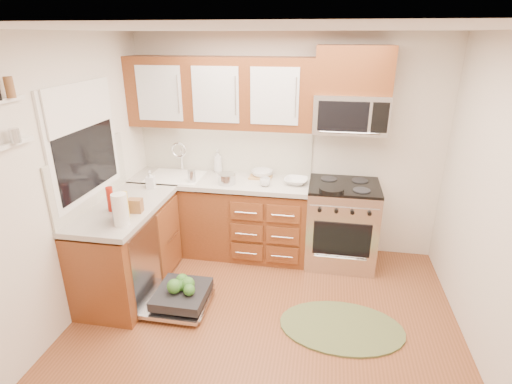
% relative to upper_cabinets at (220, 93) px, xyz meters
% --- Properties ---
extents(floor, '(3.50, 3.50, 0.00)m').
position_rel_upper_cabinets_xyz_m(floor, '(0.73, -1.57, -1.88)').
color(floor, brown).
rests_on(floor, ground).
extents(ceiling, '(3.50, 3.50, 0.00)m').
position_rel_upper_cabinets_xyz_m(ceiling, '(0.73, -1.57, 0.62)').
color(ceiling, white).
rests_on(ceiling, ground).
extents(wall_back, '(3.50, 0.04, 2.50)m').
position_rel_upper_cabinets_xyz_m(wall_back, '(0.73, 0.18, -0.62)').
color(wall_back, silver).
rests_on(wall_back, ground).
extents(wall_left, '(0.04, 3.50, 2.50)m').
position_rel_upper_cabinets_xyz_m(wall_left, '(-1.02, -1.57, -0.62)').
color(wall_left, silver).
rests_on(wall_left, ground).
extents(base_cabinet_back, '(2.05, 0.60, 0.85)m').
position_rel_upper_cabinets_xyz_m(base_cabinet_back, '(0.00, -0.12, -1.45)').
color(base_cabinet_back, '#603115').
rests_on(base_cabinet_back, ground).
extents(base_cabinet_left, '(0.60, 1.25, 0.85)m').
position_rel_upper_cabinets_xyz_m(base_cabinet_left, '(-0.72, -1.05, -1.45)').
color(base_cabinet_left, '#603115').
rests_on(base_cabinet_left, ground).
extents(countertop_back, '(2.07, 0.64, 0.05)m').
position_rel_upper_cabinets_xyz_m(countertop_back, '(0.00, -0.14, -0.97)').
color(countertop_back, '#AFA9A0').
rests_on(countertop_back, base_cabinet_back).
extents(countertop_left, '(0.64, 1.27, 0.05)m').
position_rel_upper_cabinets_xyz_m(countertop_left, '(-0.71, -1.05, -0.97)').
color(countertop_left, '#AFA9A0').
rests_on(countertop_left, base_cabinet_left).
extents(backsplash_back, '(2.05, 0.02, 0.57)m').
position_rel_upper_cabinets_xyz_m(backsplash_back, '(0.00, 0.16, -0.67)').
color(backsplash_back, silver).
rests_on(backsplash_back, ground).
extents(backsplash_left, '(0.02, 1.25, 0.57)m').
position_rel_upper_cabinets_xyz_m(backsplash_left, '(-1.01, -1.05, -0.67)').
color(backsplash_left, silver).
rests_on(backsplash_left, ground).
extents(upper_cabinets, '(2.05, 0.35, 0.75)m').
position_rel_upper_cabinets_xyz_m(upper_cabinets, '(0.00, 0.00, 0.00)').
color(upper_cabinets, '#603115').
rests_on(upper_cabinets, ground).
extents(cabinet_over_mw, '(0.76, 0.35, 0.47)m').
position_rel_upper_cabinets_xyz_m(cabinet_over_mw, '(1.41, 0.00, 0.26)').
color(cabinet_over_mw, '#603115').
rests_on(cabinet_over_mw, ground).
extents(range, '(0.76, 0.64, 0.95)m').
position_rel_upper_cabinets_xyz_m(range, '(1.41, -0.15, -1.40)').
color(range, silver).
rests_on(range, ground).
extents(microwave, '(0.76, 0.38, 0.40)m').
position_rel_upper_cabinets_xyz_m(microwave, '(1.41, -0.02, -0.18)').
color(microwave, silver).
rests_on(microwave, ground).
extents(sink, '(0.62, 0.50, 0.26)m').
position_rel_upper_cabinets_xyz_m(sink, '(-0.52, -0.16, -1.07)').
color(sink, white).
rests_on(sink, ground).
extents(dishwasher, '(0.70, 0.60, 0.20)m').
position_rel_upper_cabinets_xyz_m(dishwasher, '(-0.13, -1.27, -1.77)').
color(dishwasher, silver).
rests_on(dishwasher, ground).
extents(window, '(0.03, 1.05, 1.05)m').
position_rel_upper_cabinets_xyz_m(window, '(-1.01, -1.07, -0.32)').
color(window, white).
rests_on(window, ground).
extents(window_blind, '(0.02, 0.96, 0.40)m').
position_rel_upper_cabinets_xyz_m(window_blind, '(-0.98, -1.07, 0.00)').
color(window_blind, white).
rests_on(window_blind, ground).
extents(shelf_upper, '(0.04, 0.40, 0.03)m').
position_rel_upper_cabinets_xyz_m(shelf_upper, '(-0.99, -1.92, 0.17)').
color(shelf_upper, white).
rests_on(shelf_upper, ground).
extents(shelf_lower, '(0.04, 0.40, 0.03)m').
position_rel_upper_cabinets_xyz_m(shelf_lower, '(-0.99, -1.92, -0.12)').
color(shelf_lower, white).
rests_on(shelf_lower, ground).
extents(rug, '(1.29, 1.04, 0.02)m').
position_rel_upper_cabinets_xyz_m(rug, '(1.42, -1.32, -1.86)').
color(rug, '#60683B').
rests_on(rug, ground).
extents(skillet, '(0.32, 0.32, 0.05)m').
position_rel_upper_cabinets_xyz_m(skillet, '(1.26, -0.40, -0.90)').
color(skillet, black).
rests_on(skillet, range).
extents(stock_pot, '(0.23, 0.23, 0.12)m').
position_rel_upper_cabinets_xyz_m(stock_pot, '(0.12, -0.28, -0.89)').
color(stock_pot, silver).
rests_on(stock_pot, countertop_back).
extents(cutting_board, '(0.26, 0.17, 0.02)m').
position_rel_upper_cabinets_xyz_m(cutting_board, '(0.46, -0.02, -0.94)').
color(cutting_board, '#A47F4B').
rests_on(cutting_board, countertop_back).
extents(canister, '(0.11, 0.11, 0.14)m').
position_rel_upper_cabinets_xyz_m(canister, '(-0.27, -0.30, -0.88)').
color(canister, silver).
rests_on(canister, countertop_back).
extents(paper_towel_roll, '(0.16, 0.16, 0.29)m').
position_rel_upper_cabinets_xyz_m(paper_towel_roll, '(-0.52, -1.43, -0.81)').
color(paper_towel_roll, white).
rests_on(paper_towel_roll, countertop_left).
extents(mustard_bottle, '(0.10, 0.10, 0.24)m').
position_rel_upper_cabinets_xyz_m(mustard_bottle, '(-0.57, -1.29, -0.83)').
color(mustard_bottle, gold).
rests_on(mustard_bottle, countertop_left).
extents(red_bottle, '(0.06, 0.06, 0.23)m').
position_rel_upper_cabinets_xyz_m(red_bottle, '(-0.77, -1.17, -0.83)').
color(red_bottle, '#A21A0D').
rests_on(red_bottle, countertop_left).
extents(wooden_box, '(0.14, 0.11, 0.13)m').
position_rel_upper_cabinets_xyz_m(wooden_box, '(-0.53, -1.16, -0.89)').
color(wooden_box, brown).
rests_on(wooden_box, countertop_left).
extents(blue_carton, '(0.10, 0.08, 0.14)m').
position_rel_upper_cabinets_xyz_m(blue_carton, '(-0.59, -1.36, -0.88)').
color(blue_carton, '#2469AA').
rests_on(blue_carton, countertop_left).
extents(bowl_a, '(0.28, 0.28, 0.06)m').
position_rel_upper_cabinets_xyz_m(bowl_a, '(0.88, -0.14, -0.92)').
color(bowl_a, '#999999').
rests_on(bowl_a, countertop_back).
extents(bowl_b, '(0.26, 0.26, 0.08)m').
position_rel_upper_cabinets_xyz_m(bowl_b, '(0.47, 0.03, -0.91)').
color(bowl_b, '#999999').
rests_on(bowl_b, countertop_back).
extents(cup, '(0.13, 0.13, 0.09)m').
position_rel_upper_cabinets_xyz_m(cup, '(0.55, -0.27, -0.90)').
color(cup, '#999999').
rests_on(cup, countertop_back).
extents(soap_bottle_a, '(0.11, 0.11, 0.27)m').
position_rel_upper_cabinets_xyz_m(soap_bottle_a, '(-0.08, 0.10, -0.82)').
color(soap_bottle_a, '#999999').
rests_on(soap_bottle_a, countertop_back).
extents(soap_bottle_b, '(0.10, 0.10, 0.19)m').
position_rel_upper_cabinets_xyz_m(soap_bottle_b, '(-0.65, -0.54, -0.86)').
color(soap_bottle_b, '#999999').
rests_on(soap_bottle_b, countertop_left).
extents(soap_bottle_c, '(0.17, 0.17, 0.19)m').
position_rel_upper_cabinets_xyz_m(soap_bottle_c, '(-0.64, -1.17, -0.86)').
color(soap_bottle_c, '#999999').
rests_on(soap_bottle_c, countertop_left).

